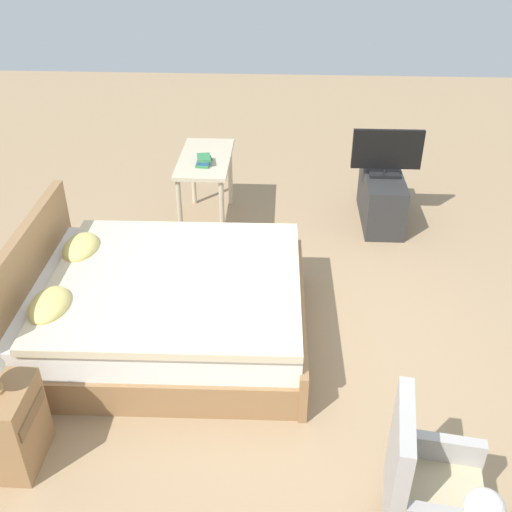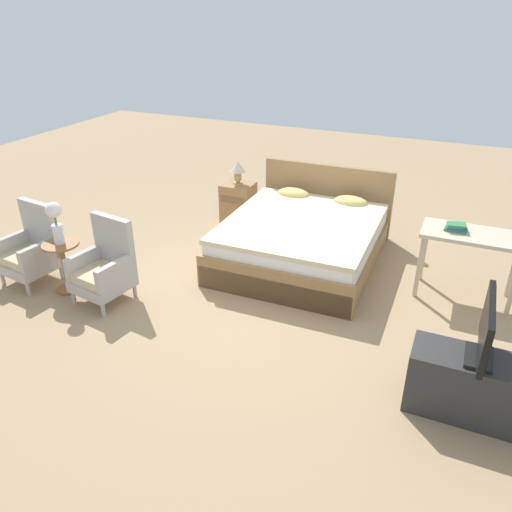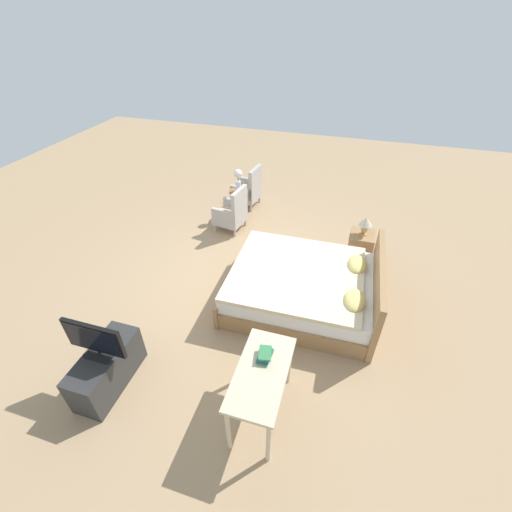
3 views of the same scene
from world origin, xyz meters
The scene contains 12 objects.
ground_plane centered at (0.00, 0.00, 0.00)m, with size 16.00×16.00×0.00m, color #A38460.
bed centered at (0.18, 1.05, 0.30)m, with size 1.85×2.21×0.96m.
armchair_by_window_left centered at (-2.54, -0.72, 0.37)m, with size 0.61×0.61×0.92m.
armchair_by_window_right centered at (-1.49, -0.72, 0.37)m, with size 0.61×0.61×0.92m.
side_table centered at (-2.03, -0.76, 0.37)m, with size 0.40×0.40×0.59m.
flower_vase centered at (-2.03, -0.76, 0.88)m, with size 0.17×0.17×0.48m.
nightstand centered at (-1.10, 1.80, 0.30)m, with size 0.44×0.41×0.60m.
table_lamp centered at (-1.10, 1.80, 0.81)m, with size 0.22×0.22×0.33m.
tv_stand centered at (2.25, -0.95, 0.27)m, with size 0.96×0.40×0.54m.
tv_flatscreen centered at (2.25, -0.95, 0.80)m, with size 0.20×0.72×0.50m.
vanity_desk centered at (2.08, 0.91, 0.65)m, with size 1.04×0.52×0.77m.
book_stack centered at (1.90, 0.90, 0.81)m, with size 0.24×0.16×0.08m.
Camera 2 is at (1.92, -4.38, 2.96)m, focal length 35.00 mm.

